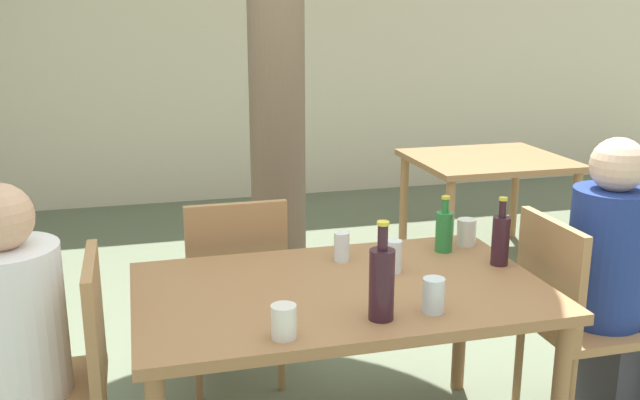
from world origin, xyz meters
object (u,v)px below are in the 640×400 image
(drinking_glass_1, at_px, (342,247))
(patio_chair_0, at_px, (64,371))
(drinking_glass_0, at_px, (394,256))
(drinking_glass_2, at_px, (433,295))
(patio_chair_1, at_px, (571,311))
(dining_table_back, at_px, (487,171))
(drinking_glass_4, at_px, (284,322))
(patio_chair_2, at_px, (235,281))
(drinking_glass_3, at_px, (466,232))
(person_seated_1, at_px, (621,298))
(dining_table_front, at_px, (341,306))
(wine_bottle_1, at_px, (382,282))
(wine_bottle_2, at_px, (501,239))
(green_bottle_0, at_px, (444,230))

(drinking_glass_1, bearing_deg, patio_chair_0, -165.96)
(drinking_glass_0, height_order, drinking_glass_2, drinking_glass_0)
(patio_chair_1, bearing_deg, drinking_glass_0, 82.92)
(dining_table_back, relative_size, drinking_glass_4, 9.53)
(patio_chair_2, distance_m, drinking_glass_3, 1.06)
(person_seated_1, bearing_deg, dining_table_front, 90.00)
(dining_table_back, xyz_separation_m, person_seated_1, (-0.42, -1.99, -0.08))
(wine_bottle_1, distance_m, drinking_glass_0, 0.44)
(patio_chair_1, height_order, drinking_glass_0, patio_chair_1)
(wine_bottle_2, relative_size, drinking_glass_1, 2.35)
(dining_table_back, distance_m, patio_chair_1, 2.10)
(drinking_glass_2, bearing_deg, dining_table_back, 58.47)
(patio_chair_1, xyz_separation_m, drinking_glass_3, (-0.33, 0.32, 0.27))
(dining_table_front, relative_size, dining_table_back, 1.46)
(patio_chair_1, height_order, drinking_glass_2, patio_chair_1)
(wine_bottle_2, distance_m, drinking_glass_0, 0.44)
(drinking_glass_2, bearing_deg, patio_chair_1, 21.67)
(dining_table_back, height_order, drinking_glass_3, drinking_glass_3)
(patio_chair_0, height_order, person_seated_1, person_seated_1)
(wine_bottle_1, bearing_deg, wine_bottle_2, 30.24)
(patio_chair_0, bearing_deg, person_seated_1, 90.00)
(patio_chair_2, bearing_deg, patio_chair_1, 151.82)
(person_seated_1, bearing_deg, green_bottle_0, 68.58)
(dining_table_back, relative_size, patio_chair_2, 1.12)
(patio_chair_2, height_order, green_bottle_0, green_bottle_0)
(wine_bottle_2, relative_size, drinking_glass_2, 2.31)
(green_bottle_0, relative_size, wine_bottle_2, 0.86)
(drinking_glass_1, bearing_deg, drinking_glass_2, -74.79)
(patio_chair_2, distance_m, drinking_glass_0, 0.85)
(patio_chair_2, xyz_separation_m, wine_bottle_2, (0.97, -0.62, 0.32))
(patio_chair_2, relative_size, drinking_glass_2, 7.65)
(dining_table_front, distance_m, green_bottle_0, 0.62)
(green_bottle_0, xyz_separation_m, drinking_glass_1, (-0.45, -0.00, -0.03))
(patio_chair_2, xyz_separation_m, drinking_glass_1, (0.38, -0.42, 0.27))
(wine_bottle_1, bearing_deg, dining_table_back, 55.28)
(dining_table_front, relative_size, person_seated_1, 1.22)
(drinking_glass_4, bearing_deg, dining_table_front, 51.09)
(person_seated_1, height_order, wine_bottle_1, person_seated_1)
(dining_table_back, distance_m, green_bottle_0, 2.06)
(dining_table_back, distance_m, wine_bottle_2, 2.17)
(patio_chair_0, height_order, green_bottle_0, green_bottle_0)
(patio_chair_1, distance_m, drinking_glass_1, 0.97)
(wine_bottle_2, relative_size, drinking_glass_0, 2.18)
(wine_bottle_1, distance_m, drinking_glass_2, 0.20)
(person_seated_1, relative_size, drinking_glass_3, 10.69)
(drinking_glass_1, bearing_deg, drinking_glass_3, 5.27)
(patio_chair_0, height_order, drinking_glass_1, patio_chair_0)
(patio_chair_0, height_order, drinking_glass_0, patio_chair_0)
(drinking_glass_2, xyz_separation_m, drinking_glass_4, (-0.52, -0.06, -0.01))
(patio_chair_0, bearing_deg, drinking_glass_2, 76.28)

